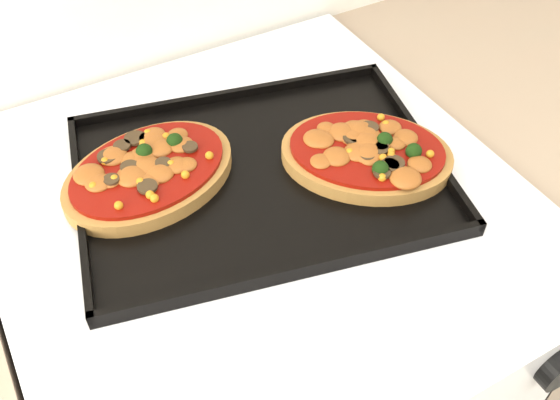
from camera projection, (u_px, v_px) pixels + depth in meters
stove at (261, 375)px, 1.06m from camera, size 0.60×0.60×0.91m
baking_tray at (259, 172)px, 0.74m from camera, size 0.48×0.40×0.02m
pizza_left at (149, 171)px, 0.72m from camera, size 0.23×0.19×0.03m
pizza_right at (366, 152)px, 0.74m from camera, size 0.25×0.24×0.03m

